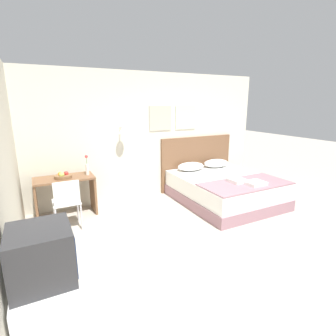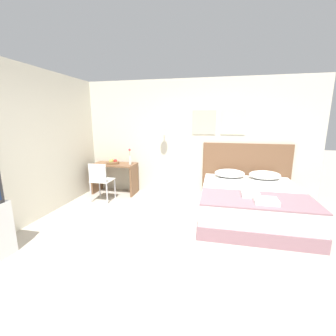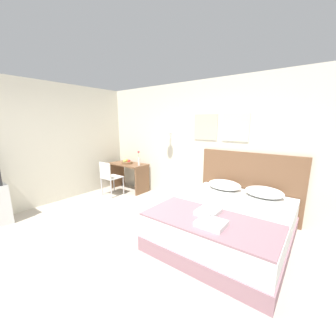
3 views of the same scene
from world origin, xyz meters
name	(u,v)px [view 1 (image 1 of 3)]	position (x,y,z in m)	size (l,w,h in m)	color
ground_plane	(215,249)	(0.00, 0.00, 0.00)	(24.00, 24.00, 0.00)	#B2A899
wall_back	(145,136)	(0.01, 2.54, 1.33)	(5.65, 0.31, 2.65)	beige
bed	(224,189)	(1.30, 1.42, 0.27)	(1.77, 2.06, 0.55)	gray
headboard	(197,163)	(1.30, 2.48, 0.62)	(1.89, 0.06, 1.25)	brown
pillow_left	(191,166)	(0.95, 2.19, 0.63)	(0.63, 0.43, 0.18)	white
pillow_right	(216,163)	(1.66, 2.19, 0.63)	(0.63, 0.43, 0.18)	white
throw_blanket	(246,184)	(1.30, 0.82, 0.56)	(1.71, 0.83, 0.02)	gray
folded_towel_near_foot	(237,180)	(1.21, 0.97, 0.60)	(0.28, 0.32, 0.06)	white
folded_towel_mid_bed	(255,183)	(1.40, 0.68, 0.60)	(0.34, 0.29, 0.06)	white
desk	(65,190)	(-1.72, 2.20, 0.50)	(1.02, 0.53, 0.73)	brown
desk_chair	(67,200)	(-1.77, 1.58, 0.51)	(0.42, 0.42, 0.86)	white
fruit_bowl	(63,176)	(-1.74, 2.16, 0.77)	(0.30, 0.30, 0.12)	brown
flower_vase	(87,167)	(-1.31, 2.18, 0.88)	(0.06, 0.06, 0.37)	silver
tv_stand	(50,319)	(-2.18, -0.69, 0.36)	(0.46, 0.60, 0.73)	white
television	(42,255)	(-2.17, -0.69, 0.94)	(0.45, 0.46, 0.42)	#2D2D30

